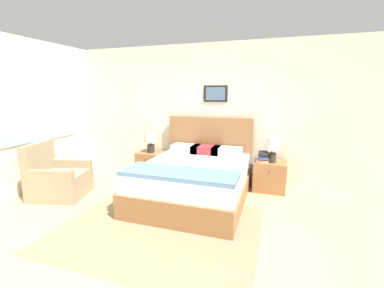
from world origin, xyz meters
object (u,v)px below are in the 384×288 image
(armchair, at_px, (58,179))
(table_lamp_by_door, at_px, (272,146))
(nightstand_by_door, at_px, (270,176))
(nightstand_near_window, at_px, (152,165))
(bed, at_px, (194,179))
(table_lamp_near_window, at_px, (150,139))

(armchair, bearing_deg, table_lamp_by_door, 96.80)
(armchair, relative_size, nightstand_by_door, 1.77)
(armchair, xyz_separation_m, nightstand_near_window, (1.04, 1.37, -0.02))
(bed, xyz_separation_m, table_lamp_near_window, (-1.15, 0.73, 0.47))
(nightstand_near_window, distance_m, table_lamp_near_window, 0.54)
(bed, bearing_deg, table_lamp_near_window, 147.50)
(nightstand_near_window, relative_size, table_lamp_near_window, 1.24)
(table_lamp_by_door, bearing_deg, nightstand_near_window, 179.35)
(bed, relative_size, armchair, 2.09)
(nightstand_by_door, bearing_deg, table_lamp_near_window, -179.34)
(armchair, relative_size, table_lamp_by_door, 2.20)
(nightstand_by_door, bearing_deg, nightstand_near_window, 180.00)
(armchair, height_order, table_lamp_near_window, table_lamp_near_window)
(bed, height_order, table_lamp_near_window, bed)
(armchair, bearing_deg, bed, 90.54)
(nightstand_near_window, bearing_deg, bed, -33.51)
(armchair, xyz_separation_m, table_lamp_by_door, (3.35, 1.34, 0.51))
(armchair, relative_size, table_lamp_near_window, 2.20)
(nightstand_near_window, distance_m, nightstand_by_door, 2.29)
(nightstand_near_window, relative_size, table_lamp_by_door, 1.24)
(armchair, height_order, nightstand_by_door, armchair)
(bed, relative_size, table_lamp_near_window, 4.58)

